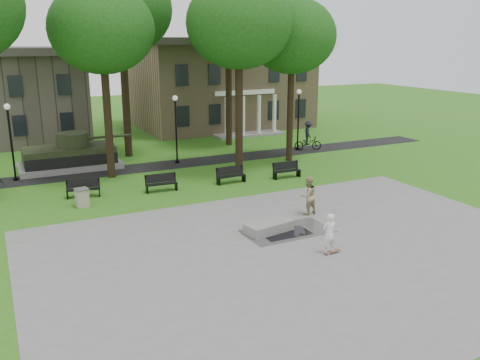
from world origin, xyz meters
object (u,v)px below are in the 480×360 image
Objects in this scene: park_bench_0 at (83,188)px; trash_bin at (82,197)px; cyclist at (308,138)px; skateboarder at (329,233)px; friend_watching at (308,196)px; concrete_block at (269,227)px.

park_bench_0 reaches higher than trash_bin.
cyclist is 2.40× the size of trash_bin.
friend_watching reaches higher than skateboarder.
concrete_block is 2.29× the size of trash_bin.
skateboarder is 1.75× the size of trash_bin.
cyclist is (8.56, 12.85, -0.04)m from friend_watching.
friend_watching is 1.04× the size of park_bench_0.
cyclist is at bearing 26.33° from park_bench_0.
cyclist is at bearing 50.91° from concrete_block.
trash_bin is at bearing -39.84° from friend_watching.
concrete_block is at bearing -43.41° from park_bench_0.
park_bench_0 is at bearing -47.30° from friend_watching.
park_bench_0 is at bearing 125.48° from concrete_block.
friend_watching reaches higher than concrete_block.
concrete_block is 3.34m from skateboarder.
friend_watching is 0.83× the size of cyclist.
trash_bin is (-6.89, 7.51, 0.24)m from concrete_block.
skateboarder is at bearing -71.84° from concrete_block.
friend_watching reaches higher than trash_bin.
skateboarder is at bearing 59.45° from friend_watching.
cyclist is (10.44, 17.22, 0.08)m from skateboarder.
cyclist is at bearing 19.76° from trash_bin.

